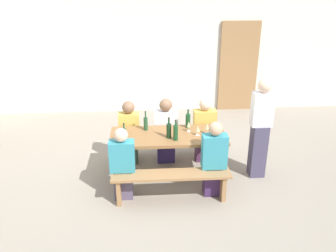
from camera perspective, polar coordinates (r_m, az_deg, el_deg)
ground_plane at (r=6.05m, az=0.00°, el=-7.85°), size 24.00×24.00×0.00m
back_wall at (r=8.49m, az=-1.53°, el=12.93°), size 14.00×0.20×3.20m
wooden_door at (r=8.75m, az=11.04°, el=9.14°), size 0.90×0.06×2.10m
tasting_table at (r=5.74m, az=0.00°, el=-2.17°), size 1.82×0.77×0.75m
bench_near at (r=5.29m, az=0.52°, el=-8.45°), size 1.72×0.30×0.45m
bench_far at (r=6.49m, az=-0.42°, el=-2.09°), size 1.72×0.30×0.45m
wine_bottle_0 at (r=5.48m, az=1.21°, el=-1.00°), size 0.07×0.07×0.33m
wine_bottle_1 at (r=5.55m, az=0.14°, el=-0.70°), size 0.08×0.08×0.34m
wine_bottle_2 at (r=5.39m, az=-6.91°, el=-1.56°), size 0.07×0.07×0.33m
wine_bottle_3 at (r=5.92m, az=3.16°, el=0.87°), size 0.08×0.08×0.32m
wine_bottle_4 at (r=5.84m, az=-3.54°, el=0.43°), size 0.07×0.07×0.32m
wine_glass_0 at (r=5.66m, az=4.72°, el=-0.45°), size 0.07×0.07×0.16m
wine_glass_1 at (r=5.78m, az=3.29°, el=0.20°), size 0.06×0.06×0.17m
wine_glass_2 at (r=5.72m, az=6.18°, el=-0.08°), size 0.06×0.06×0.18m
seated_guest_near_0 at (r=5.32m, az=-7.18°, el=-6.16°), size 0.36×0.24×1.11m
seated_guest_near_1 at (r=5.39m, az=7.24°, el=-5.38°), size 0.36×0.24×1.17m
seated_guest_far_0 at (r=6.26m, az=-6.08°, el=-1.20°), size 0.35×0.24×1.13m
seated_guest_far_1 at (r=6.27m, az=-0.33°, el=-0.97°), size 0.41×0.24×1.16m
seated_guest_far_2 at (r=6.34m, az=5.76°, el=-0.78°), size 0.38×0.24×1.16m
standing_host at (r=5.90m, az=14.33°, el=-0.51°), size 0.32×0.24×1.65m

